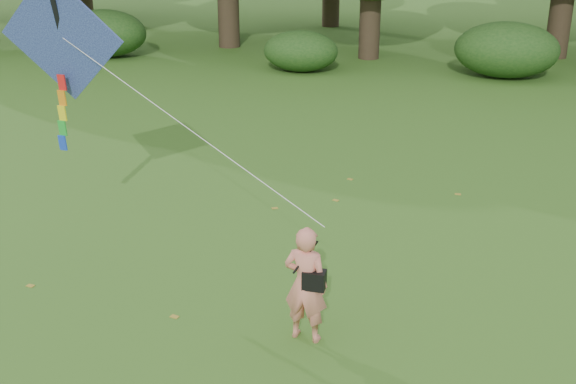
# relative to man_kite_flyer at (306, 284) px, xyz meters

# --- Properties ---
(ground) EXTENTS (100.00, 100.00, 0.00)m
(ground) POSITION_rel_man_kite_flyer_xyz_m (-0.06, -0.50, -0.83)
(ground) COLOR #265114
(ground) RESTS_ON ground
(man_kite_flyer) EXTENTS (0.65, 0.47, 1.65)m
(man_kite_flyer) POSITION_rel_man_kite_flyer_xyz_m (0.00, 0.00, 0.00)
(man_kite_flyer) COLOR #E3806A
(man_kite_flyer) RESTS_ON ground
(crossbody_bag) EXTENTS (0.43, 0.20, 0.68)m
(crossbody_bag) POSITION_rel_man_kite_flyer_xyz_m (0.12, -0.03, 0.11)
(crossbody_bag) COLOR black
(crossbody_bag) RESTS_ON ground
(flying_kite) EXTENTS (5.82, 2.47, 2.98)m
(flying_kite) POSITION_rel_man_kite_flyer_xyz_m (-4.46, 2.03, 2.68)
(flying_kite) COLOR #2760A9
(flying_kite) RESTS_ON ground
(shrub_band) EXTENTS (39.15, 3.22, 1.88)m
(shrub_band) POSITION_rel_man_kite_flyer_xyz_m (-0.78, 17.11, 0.03)
(shrub_band) COLOR #264919
(shrub_band) RESTS_ON ground
(fallen_leaves) EXTENTS (9.92, 10.19, 0.01)m
(fallen_leaves) POSITION_rel_man_kite_flyer_xyz_m (-1.14, 1.99, -0.82)
(fallen_leaves) COLOR olive
(fallen_leaves) RESTS_ON ground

